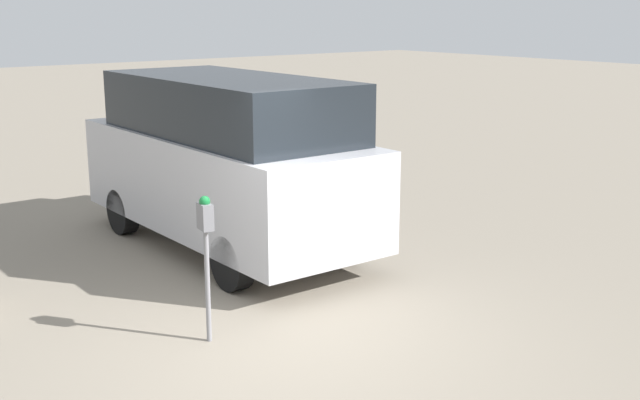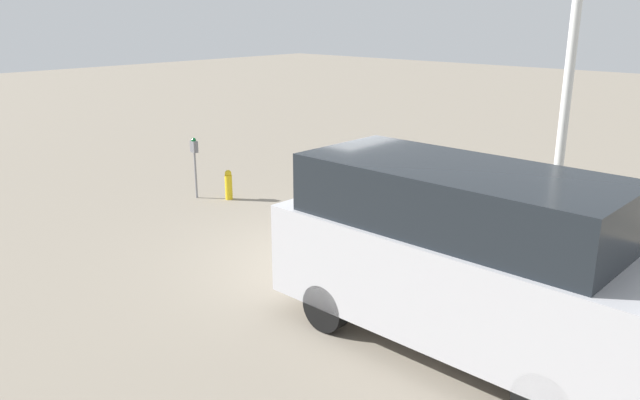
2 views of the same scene
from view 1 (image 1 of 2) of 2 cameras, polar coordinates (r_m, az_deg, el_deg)
name	(u,v)px [view 1 (image 1 of 2)]	position (r m, az deg, el deg)	size (l,w,h in m)	color
ground_plane	(278,349)	(8.01, -3.00, -10.53)	(80.00, 80.00, 0.00)	gray
parking_meter_near	(206,235)	(7.88, -8.12, -2.49)	(0.22, 0.14, 1.50)	gray
parked_van	(226,159)	(10.95, -6.73, 2.94)	(4.98, 1.98, 2.38)	#B2B2B7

